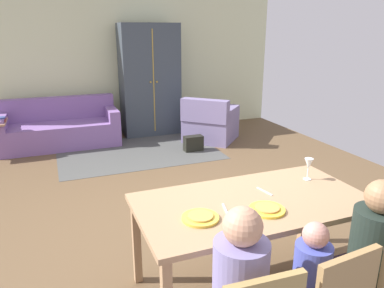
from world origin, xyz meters
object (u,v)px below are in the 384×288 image
plate_near_child (267,210)px  couch (60,129)px  person_woman (367,264)px  wine_glass (309,165)px  armoire (150,80)px  armchair (210,124)px  handbag (193,143)px  dining_table (253,209)px  plate_near_man (200,218)px

plate_near_child → couch: (-1.22, 4.73, -0.47)m
couch → person_woman: bearing=-71.9°
wine_glass → person_woman: size_ratio=0.17×
wine_glass → armoire: 4.60m
wine_glass → couch: size_ratio=0.09×
armchair → handbag: (-0.51, -0.46, -0.19)m
person_woman → armchair: 4.58m
couch → plate_near_child: bearing=-75.5°
dining_table → plate_near_child: size_ratio=6.92×
armoire → handbag: bearing=-75.5°
dining_table → handbag: dining_table is taller
plate_near_man → couch: 4.75m
armoire → armchair: bearing=-46.8°
plate_near_man → wine_glass: size_ratio=1.34×
person_woman → couch: (-1.70, 5.19, -0.21)m
wine_glass → armoire: size_ratio=0.09×
couch → handbag: size_ratio=6.23×
dining_table → handbag: 3.54m
dining_table → person_woman: size_ratio=1.56×
dining_table → plate_near_man: bearing=-165.8°
wine_glass → handbag: (0.24, 3.21, -0.76)m
plate_near_man → plate_near_child: 0.48m
couch → handbag: bearing=-29.1°
dining_table → couch: bearing=105.0°
dining_table → plate_near_child: plate_near_child is taller
armchair → armoire: size_ratio=0.58×
person_woman → couch: person_woman is taller
person_woman → handbag: 4.06m
plate_near_child → armoire: size_ratio=0.12×
wine_glass → armoire: (-0.12, 4.59, 0.16)m
armoire → person_woman: bearing=-90.3°
wine_glass → armoire: armoire is taller
plate_near_child → armoire: bearing=84.2°
dining_table → handbag: (0.86, 3.39, -0.56)m
plate_near_man → plate_near_child: bearing=-7.2°
person_woman → plate_near_child: bearing=135.9°
person_woman → armoire: 5.44m
plate_near_man → person_woman: 1.11m
dining_table → wine_glass: size_ratio=9.30×
plate_near_child → wine_glass: bearing=30.0°
armoire → wine_glass: bearing=-88.5°
armchair → person_woman: bearing=-101.3°
wine_glass → handbag: wine_glass is taller
armchair → handbag: 0.71m
wine_glass → plate_near_child: bearing=-150.0°
plate_near_man → person_woman: (0.95, -0.52, -0.26)m
dining_table → plate_near_child: 0.20m
wine_glass → person_woman: person_woman is taller
handbag → plate_near_man: bearing=-110.9°
plate_near_child → wine_glass: wine_glass is taller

